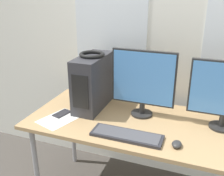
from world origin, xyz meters
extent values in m
cube|color=silver|center=(0.00, 0.89, 1.35)|extent=(8.00, 0.06, 2.70)
cube|color=tan|center=(0.00, 0.38, 0.74)|extent=(1.92, 0.76, 0.03)
cylinder|color=#99999E|center=(-0.88, 0.08, 0.37)|extent=(0.04, 0.04, 0.73)
cylinder|color=#99999E|center=(-0.88, 0.68, 0.37)|extent=(0.04, 0.04, 0.73)
cube|color=#2D2D33|center=(-0.56, 0.49, 0.97)|extent=(0.19, 0.44, 0.43)
cube|color=black|center=(-0.56, 0.27, 0.97)|extent=(0.13, 0.00, 0.26)
torus|color=black|center=(-0.56, 0.49, 1.20)|extent=(0.20, 0.20, 0.03)
cylinder|color=black|center=(-0.15, 0.49, 0.77)|extent=(0.17, 0.17, 0.02)
cylinder|color=black|center=(-0.15, 0.49, 0.82)|extent=(0.04, 0.04, 0.09)
cube|color=black|center=(-0.15, 0.49, 1.06)|extent=(0.48, 0.03, 0.41)
cube|color=#4C8CD8|center=(-0.15, 0.48, 1.06)|extent=(0.45, 0.00, 0.39)
cylinder|color=black|center=(0.42, 0.49, 0.77)|extent=(0.17, 0.17, 0.02)
cylinder|color=black|center=(0.42, 0.49, 0.82)|extent=(0.04, 0.04, 0.09)
cube|color=#28282D|center=(-0.16, 0.15, 0.77)|extent=(0.48, 0.15, 0.02)
cube|color=#47474C|center=(-0.16, 0.15, 0.78)|extent=(0.44, 0.13, 0.00)
ellipsoid|color=#2D2D2D|center=(0.16, 0.15, 0.78)|extent=(0.06, 0.08, 0.03)
cube|color=#232328|center=(-0.73, 0.28, 0.76)|extent=(0.11, 0.16, 0.01)
cube|color=white|center=(-0.71, 0.21, 0.76)|extent=(0.29, 0.35, 0.00)
camera|label=1|loc=(0.27, -1.29, 1.70)|focal=42.00mm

